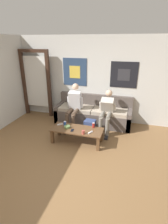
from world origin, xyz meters
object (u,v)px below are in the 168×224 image
(pillar_candle, at_px, (83,132))
(cell_phone, at_px, (72,130))
(backpack, at_px, (90,127))
(drink_can_red, at_px, (93,125))
(person_seated_adult, at_px, (74,105))
(game_controller_near_right, at_px, (60,124))
(couch, at_px, (93,114))
(drink_can_blue, at_px, (65,124))
(ceramic_bowl, at_px, (67,127))
(coffee_table, at_px, (77,131))
(game_controller_near_left, at_px, (90,132))
(person_seated_teen, at_px, (107,110))

(pillar_candle, xyz_separation_m, cell_phone, (-0.30, 0.09, -0.04))
(backpack, distance_m, drink_can_red, 0.45)
(person_seated_adult, bearing_deg, cell_phone, -73.56)
(game_controller_near_right, bearing_deg, couch, 60.61)
(game_controller_near_right, bearing_deg, drink_can_blue, -6.99)
(ceramic_bowl, xyz_separation_m, drink_can_blue, (-0.10, 0.09, 0.03))
(drink_can_blue, bearing_deg, couch, 67.14)
(coffee_table, bearing_deg, drink_can_red, 28.56)
(cell_phone, bearing_deg, coffee_table, 50.30)
(cell_phone, bearing_deg, drink_can_red, 33.79)
(pillar_candle, distance_m, cell_phone, 0.32)
(coffee_table, distance_m, cell_phone, 0.15)
(coffee_table, height_order, pillar_candle, pillar_candle)
(couch, relative_size, cell_phone, 15.79)
(drink_can_red, height_order, game_controller_near_left, drink_can_red)
(backpack, distance_m, ceramic_bowl, 0.73)
(drink_can_blue, height_order, game_controller_near_right, drink_can_blue)
(coffee_table, height_order, drink_can_blue, drink_can_blue)
(game_controller_near_left, bearing_deg, ceramic_bowl, 171.66)
(drink_can_red, bearing_deg, backpack, 118.60)
(cell_phone, bearing_deg, game_controller_near_left, 0.92)
(person_seated_adult, relative_size, game_controller_near_right, 9.87)
(person_seated_adult, xyz_separation_m, game_controller_near_right, (-0.14, -0.71, -0.30))
(pillar_candle, relative_size, drink_can_red, 0.80)
(coffee_table, height_order, drink_can_red, drink_can_red)
(couch, bearing_deg, coffee_table, -95.88)
(person_seated_teen, relative_size, pillar_candle, 11.17)
(coffee_table, xyz_separation_m, game_controller_near_right, (-0.50, 0.10, 0.07))
(person_seated_teen, bearing_deg, game_controller_near_left, -103.10)
(coffee_table, relative_size, backpack, 3.32)
(ceramic_bowl, distance_m, cell_phone, 0.20)
(drink_can_blue, bearing_deg, drink_can_red, 9.53)
(drink_can_blue, relative_size, cell_phone, 0.86)
(game_controller_near_left, distance_m, game_controller_near_right, 0.88)
(person_seated_teen, xyz_separation_m, pillar_candle, (-0.37, -1.04, -0.21))
(coffee_table, bearing_deg, drink_can_blue, 167.05)
(couch, xyz_separation_m, game_controller_near_right, (-0.62, -1.11, 0.09))
(couch, bearing_deg, person_seated_teen, -37.57)
(coffee_table, xyz_separation_m, person_seated_adult, (-0.36, 0.81, 0.38))
(couch, height_order, game_controller_near_left, couch)
(couch, relative_size, pillar_candle, 22.93)
(coffee_table, distance_m, game_controller_near_right, 0.51)
(drink_can_red, bearing_deg, cell_phone, -146.21)
(backpack, relative_size, game_controller_near_right, 3.00)
(pillar_candle, bearing_deg, person_seated_adult, 119.83)
(drink_can_blue, xyz_separation_m, cell_phone, (0.26, -0.18, -0.06))
(game_controller_near_left, height_order, game_controller_near_right, same)
(coffee_table, relative_size, drink_can_blue, 10.27)
(coffee_table, relative_size, person_seated_teen, 1.14)
(person_seated_teen, bearing_deg, backpack, -140.65)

